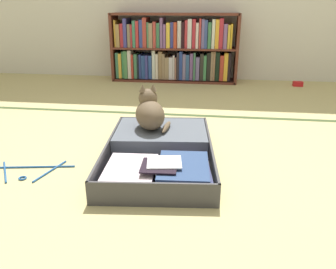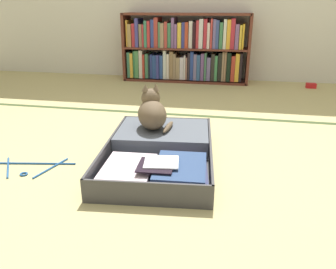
% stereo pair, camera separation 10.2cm
% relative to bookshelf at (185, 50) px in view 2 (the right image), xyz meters
% --- Properties ---
extents(ground_plane, '(10.00, 10.00, 0.00)m').
position_rel_bookshelf_xyz_m(ground_plane, '(0.33, -2.23, -0.35)').
color(ground_plane, tan).
extents(tatami_border, '(4.80, 0.05, 0.00)m').
position_rel_bookshelf_xyz_m(tatami_border, '(0.33, -1.31, -0.35)').
color(tatami_border, '#3B4D28').
rests_on(tatami_border, ground_plane).
extents(bookshelf, '(1.43, 0.30, 0.75)m').
position_rel_bookshelf_xyz_m(bookshelf, '(0.00, 0.00, 0.00)').
color(bookshelf, brown).
rests_on(bookshelf, ground_plane).
extents(open_suitcase, '(0.67, 0.96, 0.12)m').
position_rel_bookshelf_xyz_m(open_suitcase, '(0.18, -2.14, -0.30)').
color(open_suitcase, '#3D3C3F').
rests_on(open_suitcase, ground_plane).
extents(black_cat, '(0.26, 0.31, 0.27)m').
position_rel_bookshelf_xyz_m(black_cat, '(0.09, -1.96, -0.14)').
color(black_cat, brown).
rests_on(black_cat, open_suitcase).
extents(clothes_hanger, '(0.46, 0.28, 0.01)m').
position_rel_bookshelf_xyz_m(clothes_hanger, '(-0.49, -2.40, -0.35)').
color(clothes_hanger, '#23589C').
rests_on(clothes_hanger, ground_plane).
extents(small_red_pouch, '(0.10, 0.07, 0.05)m').
position_rel_bookshelf_xyz_m(small_red_pouch, '(1.38, -0.11, -0.33)').
color(small_red_pouch, red).
rests_on(small_red_pouch, ground_plane).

